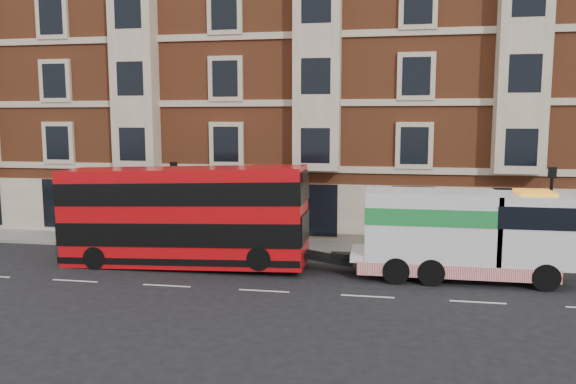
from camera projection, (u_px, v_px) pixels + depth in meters
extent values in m
plane|color=black|center=(264.00, 291.00, 21.83)|extent=(120.00, 120.00, 0.00)
cube|color=slate|center=(295.00, 246.00, 29.15)|extent=(90.00, 3.00, 0.15)
cube|color=brown|center=(322.00, 82.00, 35.25)|extent=(45.00, 12.00, 18.00)
cylinder|color=black|center=(175.00, 208.00, 28.63)|extent=(0.14, 0.14, 4.00)
cube|color=black|center=(174.00, 167.00, 28.36)|extent=(0.35, 0.15, 0.50)
cylinder|color=black|center=(550.00, 218.00, 25.58)|extent=(0.14, 0.14, 4.00)
cube|color=black|center=(552.00, 173.00, 25.31)|extent=(0.35, 0.15, 0.50)
cube|color=red|center=(183.00, 216.00, 25.22)|extent=(11.04, 2.46, 4.34)
cube|color=black|center=(184.00, 230.00, 25.30)|extent=(11.08, 2.52, 1.03)
cube|color=black|center=(183.00, 191.00, 25.07)|extent=(11.08, 2.52, 0.99)
cylinder|color=black|center=(95.00, 258.00, 25.00)|extent=(1.02, 0.32, 1.02)
cylinder|color=black|center=(119.00, 247.00, 27.17)|extent=(1.02, 0.32, 1.02)
cylinder|color=black|center=(259.00, 258.00, 23.69)|extent=(1.02, 0.32, 1.02)
cylinder|color=black|center=(270.00, 247.00, 25.86)|extent=(1.02, 0.32, 1.02)
cube|color=silver|center=(458.00, 257.00, 23.36)|extent=(8.87, 2.27, 0.30)
cube|color=silver|center=(533.00, 229.00, 22.71)|extent=(3.15, 2.46, 2.86)
cube|color=silver|center=(430.00, 225.00, 23.39)|extent=(5.32, 2.46, 2.86)
cube|color=#1D8337|center=(431.00, 213.00, 23.33)|extent=(5.37, 2.50, 0.69)
cube|color=red|center=(453.00, 265.00, 23.44)|extent=(7.88, 2.52, 0.54)
cylinder|color=black|center=(546.00, 277.00, 21.79)|extent=(1.08, 0.34, 1.08)
cylinder|color=black|center=(531.00, 263.00, 23.96)|extent=(1.08, 0.34, 1.08)
cylinder|color=black|center=(431.00, 272.00, 22.52)|extent=(1.08, 0.39, 1.08)
cylinder|color=black|center=(427.00, 259.00, 24.70)|extent=(1.08, 0.39, 1.08)
cylinder|color=black|center=(396.00, 271.00, 22.76)|extent=(1.08, 0.39, 1.08)
cylinder|color=black|center=(395.00, 257.00, 24.93)|extent=(1.08, 0.39, 1.08)
imported|color=black|center=(72.00, 219.00, 31.64)|extent=(0.77, 0.66, 1.77)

